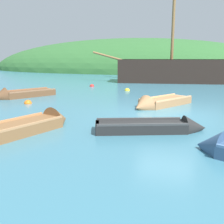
# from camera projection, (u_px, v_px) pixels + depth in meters

# --- Properties ---
(ground_plane) EXTENTS (120.00, 120.00, 0.00)m
(ground_plane) POSITION_uv_depth(u_px,v_px,m) (167.00, 115.00, 11.50)
(ground_plane) COLOR teal
(shore_hill) EXTENTS (52.75, 23.00, 11.05)m
(shore_hill) POSITION_uv_depth(u_px,v_px,m) (130.00, 71.00, 47.11)
(shore_hill) COLOR #2D602D
(shore_hill) RESTS_ON ground
(sailing_ship) EXTENTS (18.43, 5.44, 13.89)m
(sailing_ship) POSITION_uv_depth(u_px,v_px,m) (203.00, 73.00, 25.42)
(sailing_ship) COLOR black
(sailing_ship) RESTS_ON ground
(rowboat_near_dock) EXTENTS (2.26, 3.74, 1.08)m
(rowboat_near_dock) POSITION_uv_depth(u_px,v_px,m) (33.00, 126.00, 9.16)
(rowboat_near_dock) COLOR brown
(rowboat_near_dock) RESTS_ON ground
(rowboat_far) EXTENTS (2.95, 3.74, 1.08)m
(rowboat_far) POSITION_uv_depth(u_px,v_px,m) (158.00, 104.00, 13.46)
(rowboat_far) COLOR #9E7047
(rowboat_far) RESTS_ON ground
(rowboat_outer_right) EXTENTS (3.82, 2.05, 0.87)m
(rowboat_outer_right) POSITION_uv_depth(u_px,v_px,m) (156.00, 128.00, 8.99)
(rowboat_outer_right) COLOR black
(rowboat_outer_right) RESTS_ON ground
(rowboat_portside) EXTENTS (2.98, 3.82, 1.11)m
(rowboat_portside) POSITION_uv_depth(u_px,v_px,m) (21.00, 95.00, 16.45)
(rowboat_portside) COLOR brown
(rowboat_portside) RESTS_ON ground
(buoy_orange) EXTENTS (0.41, 0.41, 0.41)m
(buoy_orange) POSITION_uv_depth(u_px,v_px,m) (28.00, 104.00, 14.25)
(buoy_orange) COLOR orange
(buoy_orange) RESTS_ON ground
(buoy_red) EXTENTS (0.38, 0.38, 0.38)m
(buoy_red) POSITION_uv_depth(u_px,v_px,m) (92.00, 86.00, 22.39)
(buoy_red) COLOR red
(buoy_red) RESTS_ON ground
(buoy_yellow) EXTENTS (0.38, 0.38, 0.38)m
(buoy_yellow) POSITION_uv_depth(u_px,v_px,m) (127.00, 91.00, 19.63)
(buoy_yellow) COLOR yellow
(buoy_yellow) RESTS_ON ground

